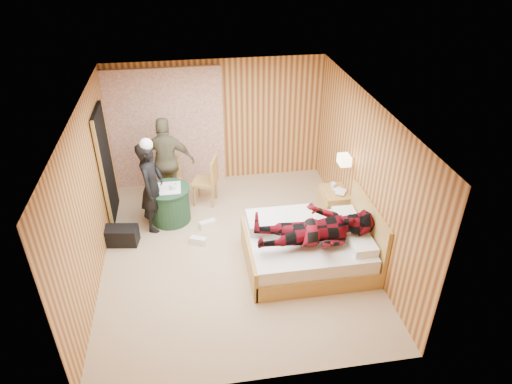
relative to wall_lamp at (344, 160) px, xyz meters
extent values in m
cube|color=tan|center=(-1.92, -0.45, -1.30)|extent=(4.20, 5.00, 0.01)
cube|color=white|center=(-1.92, -0.45, 1.20)|extent=(4.20, 5.00, 0.01)
cube|color=tan|center=(-1.92, 2.05, -0.05)|extent=(4.20, 0.02, 2.50)
cube|color=tan|center=(-4.02, -0.45, -0.05)|extent=(0.02, 5.00, 2.50)
cube|color=tan|center=(0.18, -0.45, -0.05)|extent=(0.02, 5.00, 2.50)
cube|color=silver|center=(-2.92, 1.98, -0.10)|extent=(2.20, 0.08, 2.40)
cube|color=black|center=(-3.98, 0.95, -0.28)|extent=(0.06, 0.90, 2.05)
cylinder|color=gold|center=(0.08, 0.00, 0.00)|extent=(0.18, 0.04, 0.04)
cube|color=beige|center=(0.00, 0.00, 0.00)|extent=(0.18, 0.24, 0.16)
cube|color=tan|center=(-0.82, -0.97, -1.16)|extent=(1.86, 1.49, 0.28)
cube|color=white|center=(-0.82, -0.97, -0.91)|extent=(1.80, 1.43, 0.23)
cube|color=tan|center=(-1.75, -0.97, -1.04)|extent=(0.06, 1.49, 0.52)
cube|color=tan|center=(0.14, -0.97, -0.79)|extent=(0.06, 1.49, 1.02)
cube|color=white|center=(-0.10, -1.32, -0.72)|extent=(0.35, 0.51, 0.13)
cube|color=white|center=(-0.10, -0.62, -0.72)|extent=(0.35, 0.51, 0.13)
cube|color=white|center=(-1.15, -0.55, -0.71)|extent=(1.11, 0.56, 0.17)
cube|color=tan|center=(-0.04, 0.17, -1.00)|extent=(0.43, 0.60, 0.60)
cube|color=tan|center=(-0.04, 0.17, -0.81)|extent=(0.46, 0.62, 0.03)
cylinder|color=#20462B|center=(-2.95, 0.61, -0.98)|extent=(0.70, 0.70, 0.64)
cylinder|color=#20462B|center=(-2.95, 0.61, -0.65)|extent=(0.76, 0.76, 0.03)
cube|color=white|center=(-2.95, 0.61, -0.63)|extent=(0.45, 0.45, 0.01)
cube|color=tan|center=(-2.95, 1.14, -0.85)|extent=(0.45, 0.45, 0.05)
cube|color=tan|center=(-2.94, 1.33, -0.60)|extent=(0.42, 0.07, 0.46)
cylinder|color=tan|center=(-3.13, 0.98, -1.08)|extent=(0.04, 0.04, 0.43)
cylinder|color=tan|center=(-2.77, 1.30, -1.08)|extent=(0.04, 0.04, 0.43)
cube|color=tan|center=(-2.29, 1.11, -0.84)|extent=(0.53, 0.53, 0.05)
cube|color=tan|center=(-2.10, 1.05, -0.59)|extent=(0.16, 0.42, 0.47)
cylinder|color=tan|center=(-2.40, 1.32, -1.08)|extent=(0.04, 0.04, 0.44)
cylinder|color=tan|center=(-2.17, 0.89, -1.08)|extent=(0.04, 0.04, 0.44)
cube|color=black|center=(-3.77, 0.03, -1.14)|extent=(0.59, 0.38, 0.31)
cube|color=white|center=(-2.31, 0.27, -1.24)|extent=(0.31, 0.20, 0.13)
cube|color=white|center=(-2.50, -0.18, -1.24)|extent=(0.29, 0.21, 0.12)
imported|color=black|center=(-3.20, 0.44, -0.48)|extent=(0.55, 0.69, 1.64)
imported|color=brown|center=(-2.95, 1.25, -0.44)|extent=(1.05, 0.53, 1.72)
imported|color=maroon|center=(-0.77, -1.17, -0.36)|extent=(0.86, 0.67, 1.77)
imported|color=white|center=(-0.04, 0.12, -0.69)|extent=(0.24, 0.27, 0.02)
imported|color=white|center=(-0.04, 0.12, -0.67)|extent=(0.25, 0.28, 0.02)
imported|color=white|center=(-0.04, 0.30, -0.66)|extent=(0.13, 0.13, 0.09)
imported|color=white|center=(-2.85, 0.56, -0.58)|extent=(0.16, 0.16, 0.10)
camera|label=1|loc=(-2.50, -6.40, 3.47)|focal=32.00mm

